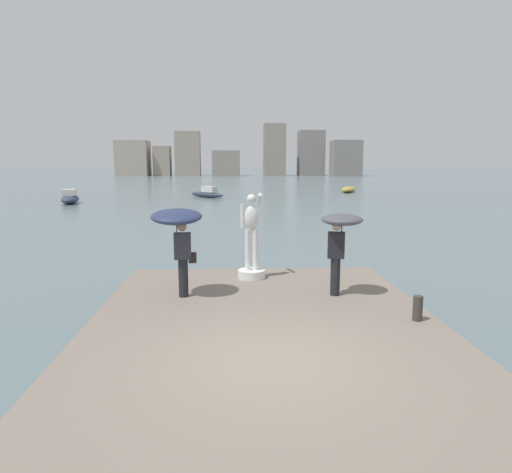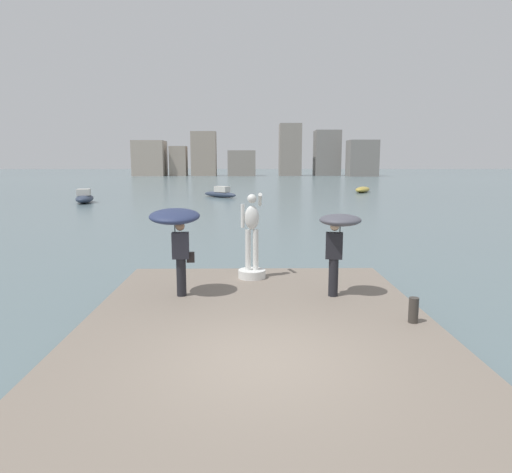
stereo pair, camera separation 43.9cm
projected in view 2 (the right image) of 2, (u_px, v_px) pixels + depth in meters
ground_plane at (250, 197)px, 46.84m from camera, size 400.00×400.00×0.00m
pier at (259, 333)px, 8.95m from camera, size 6.87×9.30×0.40m
statue_white_figure at (252, 248)px, 12.30m from camera, size 0.73×0.93×2.27m
onlooker_left at (176, 226)px, 10.52m from camera, size 1.23×1.25×2.06m
onlooker_right at (338, 232)px, 10.52m from camera, size 1.10×1.11×1.91m
mooring_bollard at (413, 310)px, 8.92m from camera, size 0.19×0.19×0.49m
boat_near at (363, 190)px, 53.87m from camera, size 3.15×4.60×0.64m
boat_mid at (220, 193)px, 46.17m from camera, size 3.88×3.93×1.10m
boat_far at (85, 198)px, 39.88m from camera, size 2.11×4.14×1.20m
distant_skyline at (256, 156)px, 119.05m from camera, size 61.21×12.17×13.18m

